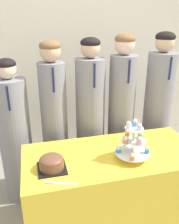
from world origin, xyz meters
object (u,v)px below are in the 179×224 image
student_2 (90,122)px  student_4 (157,113)px  cake_knife (55,183)px  student_0 (15,138)px  cupcake_stand (133,141)px  student_3 (121,116)px  round_cake (52,162)px  student_1 (55,124)px

student_2 → student_4: student_4 is taller
cake_knife → student_0: bearing=127.9°
cupcake_stand → student_3: student_3 is taller
cake_knife → student_3: bearing=64.7°
student_0 → cupcake_stand: bearing=-36.0°
round_cake → cake_knife: (0.00, -0.17, -0.05)m
cake_knife → student_3: (0.79, 0.83, 0.07)m
cupcake_stand → student_1: 0.86m
student_2 → student_3: student_3 is taller
round_cake → student_2: (0.46, 0.66, -0.02)m
student_0 → student_4: student_4 is taller
cupcake_stand → student_1: size_ratio=0.21×
student_1 → student_4: 1.12m
student_0 → student_1: size_ratio=0.91×
student_2 → student_3: (0.33, -0.00, 0.03)m
round_cake → student_0: student_0 is taller
cupcake_stand → student_4: bearing=48.9°
round_cake → student_3: (0.79, 0.66, 0.01)m
cupcake_stand → student_0: size_ratio=0.23×
round_cake → student_0: bearing=113.7°
cake_knife → student_4: size_ratio=0.14×
cupcake_stand → student_4: size_ratio=0.20×
student_0 → student_3: 1.09m
student_0 → student_2: bearing=0.0°
round_cake → student_0: 0.73m
cake_knife → cupcake_stand: 0.66m
cupcake_stand → student_4: 0.89m
student_2 → student_4: 0.75m
round_cake → student_1: 0.67m
round_cake → student_4: bearing=28.5°
cupcake_stand → student_0: 1.15m
cupcake_stand → student_2: (-0.17, 0.67, -0.11)m
round_cake → cupcake_stand: bearing=-0.8°
student_0 → student_4: (1.50, 0.00, 0.11)m
student_0 → student_2: size_ratio=0.90×
round_cake → student_3: student_3 is taller
student_2 → student_4: size_ratio=0.98×
round_cake → student_2: size_ratio=0.13×
student_1 → student_3: size_ratio=0.97×
cake_knife → student_0: (-0.29, 0.83, -0.05)m
round_cake → student_2: bearing=55.0°
student_3 → cupcake_stand: bearing=-103.8°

